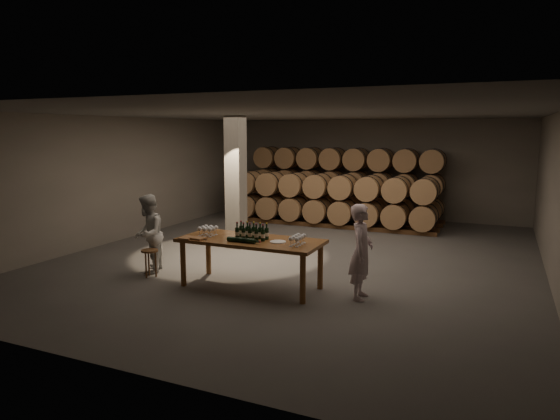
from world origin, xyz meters
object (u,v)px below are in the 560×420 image
at_px(notebook_near, 198,238).
at_px(person_woman, 148,234).
at_px(person_man, 361,252).
at_px(tasting_table, 251,245).
at_px(plate, 278,242).
at_px(stool, 150,255).
at_px(bottle_cluster, 252,233).

bearing_deg(notebook_near, person_woman, 170.83).
bearing_deg(person_man, tasting_table, 91.50).
bearing_deg(plate, stool, -175.99).
distance_m(bottle_cluster, person_man, 1.99).
xyz_separation_m(notebook_near, person_man, (2.85, 0.60, -0.10)).
bearing_deg(person_woman, person_man, 67.55).
distance_m(notebook_near, stool, 1.33).
height_order(stool, person_woman, person_woman).
relative_size(plate, stool, 0.52).
bearing_deg(person_woman, stool, 16.46).
height_order(bottle_cluster, stool, bottle_cluster).
bearing_deg(person_woman, tasting_table, 64.46).
bearing_deg(notebook_near, bottle_cluster, 30.85).
bearing_deg(person_woman, plate, 63.87).
relative_size(tasting_table, plate, 9.25).
bearing_deg(person_man, notebook_near, 97.23).
bearing_deg(bottle_cluster, person_man, 5.87).
distance_m(tasting_table, notebook_near, 0.96).
relative_size(notebook_near, stool, 0.49).
xyz_separation_m(notebook_near, person_woman, (-1.45, 0.41, -0.12)).
bearing_deg(notebook_near, plate, 20.49).
height_order(tasting_table, stool, tasting_table).
xyz_separation_m(bottle_cluster, notebook_near, (-0.89, -0.40, -0.09)).
distance_m(stool, person_man, 4.13).
height_order(notebook_near, stool, notebook_near).
relative_size(plate, person_woman, 0.18).
bearing_deg(tasting_table, bottle_cluster, 40.67).
distance_m(bottle_cluster, notebook_near, 0.98).
height_order(tasting_table, person_man, person_man).
relative_size(tasting_table, person_woman, 1.64).
xyz_separation_m(plate, person_man, (1.43, 0.25, -0.09)).
xyz_separation_m(tasting_table, bottle_cluster, (0.02, 0.01, 0.21)).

